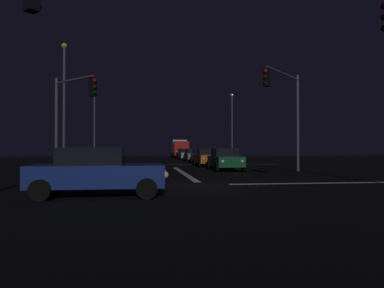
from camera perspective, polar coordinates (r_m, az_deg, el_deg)
ground at (r=15.13m, az=1.54°, el=-6.80°), size 120.00×120.00×0.10m
stop_line_north at (r=22.52m, az=-1.46°, el=-4.68°), size 0.35×12.75×0.01m
centre_line_ns at (r=34.06m, az=-3.51°, el=-3.36°), size 22.00×0.15×0.01m
crosswalk_bar_east at (r=17.95m, az=26.34°, el=-5.60°), size 12.75×0.40×0.01m
sedan_green at (r=25.02m, az=5.37°, el=-2.46°), size 2.02×4.33×1.57m
sedan_orange at (r=30.90m, az=2.45°, el=-2.15°), size 2.02×4.33×1.57m
sedan_white at (r=36.40m, az=1.59°, el=-1.94°), size 2.02×4.33×1.57m
sedan_gray at (r=42.00m, az=0.18°, el=-1.79°), size 2.02×4.33×1.57m
sedan_silver at (r=48.00m, az=-0.93°, el=-1.66°), size 2.02×4.33×1.57m
sedan_red at (r=54.43m, az=-1.45°, el=-1.56°), size 2.02×4.33×1.57m
box_truck at (r=61.50m, az=-2.07°, el=-0.63°), size 2.68×8.28×3.08m
sedan_blue_crossing at (r=11.80m, az=-15.12°, el=-4.32°), size 4.33×2.02×1.57m
traffic_signal_nw at (r=22.21m, az=-18.95°, el=5.82°), size 2.89×2.89×5.92m
traffic_signal_ne at (r=23.27m, az=14.96°, el=6.69°), size 3.72×3.72×6.56m
streetlamp_right_far at (r=45.42m, az=6.50°, el=3.59°), size 0.44×0.44×8.63m
streetlamp_left_near at (r=28.91m, az=-20.00°, el=7.21°), size 0.44×0.44×9.67m
streetlamp_left_far at (r=44.58m, az=-15.53°, el=4.57°), size 0.44×0.44×9.95m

